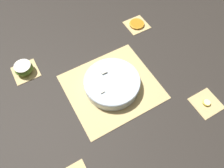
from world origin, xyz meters
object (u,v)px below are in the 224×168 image
Objects in this scene: apple_half at (24,68)px; orange_slice_whole at (137,24)px; banana_coin_single at (207,103)px; fruit_salad_bowl at (112,83)px.

apple_half is 0.67m from orange_slice_whole.
apple_half reaches higher than banana_coin_single.
orange_slice_whole is at bearing 41.31° from fruit_salad_bowl.
fruit_salad_bowl is 3.04× the size of orange_slice_whole.
banana_coin_single is at bearing -41.28° from apple_half.
orange_slice_whole is at bearing 90.00° from banana_coin_single.
fruit_salad_bowl is at bearing -41.33° from apple_half.
apple_half is at bearing 180.00° from orange_slice_whole.
banana_coin_single is at bearing -41.23° from fruit_salad_bowl.
apple_half is (-0.33, 0.29, -0.01)m from fruit_salad_bowl.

